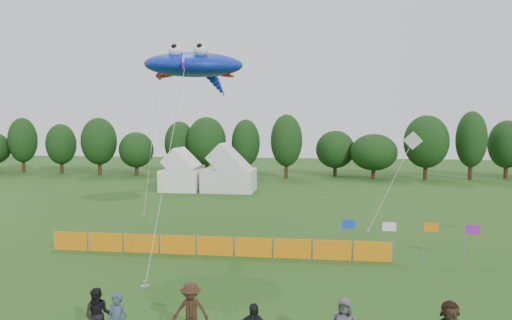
# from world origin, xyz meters

# --- Properties ---
(treeline) EXTENTS (104.57, 8.78, 8.36)m
(treeline) POSITION_xyz_m (1.61, 44.93, 4.18)
(treeline) COLOR #382314
(treeline) RESTS_ON ground
(tent_left) EXTENTS (4.01, 4.01, 3.54)m
(tent_left) POSITION_xyz_m (-11.02, 31.38, 1.79)
(tent_left) COLOR white
(tent_left) RESTS_ON ground
(tent_right) EXTENTS (5.29, 4.23, 3.74)m
(tent_right) POSITION_xyz_m (-6.07, 31.50, 1.89)
(tent_right) COLOR silver
(tent_right) RESTS_ON ground
(barrier_fence) EXTENTS (17.90, 0.06, 1.00)m
(barrier_fence) POSITION_xyz_m (-2.48, 8.59, 0.50)
(barrier_fence) COLOR orange
(barrier_fence) RESTS_ON ground
(flag_row) EXTENTS (6.73, 0.40, 1.95)m
(flag_row) POSITION_xyz_m (7.16, 9.08, 1.30)
(flag_row) COLOR gray
(flag_row) RESTS_ON ground
(spectator_b) EXTENTS (0.97, 0.83, 1.73)m
(spectator_b) POSITION_xyz_m (-4.02, -1.21, 0.86)
(spectator_b) COLOR black
(spectator_b) RESTS_ON ground
(spectator_c) EXTENTS (1.19, 0.72, 1.81)m
(spectator_c) POSITION_xyz_m (-1.22, -0.60, 0.91)
(spectator_c) COLOR #352015
(spectator_c) RESTS_ON ground
(stingray_kite) EXTENTS (6.57, 15.82, 11.25)m
(stingray_kite) POSITION_xyz_m (-4.30, 12.10, 10.20)
(stingray_kite) COLOR #0E2BD2
(stingray_kite) RESTS_ON ground
(small_kite_white) EXTENTS (4.90, 7.19, 6.30)m
(small_kite_white) POSITION_xyz_m (9.13, 20.31, 4.33)
(small_kite_white) COLOR silver
(small_kite_white) RESTS_ON ground
(small_kite_dark) EXTENTS (3.34, 12.05, 12.10)m
(small_kite_dark) POSITION_xyz_m (-11.66, 25.18, 7.10)
(small_kite_dark) COLOR black
(small_kite_dark) RESTS_ON ground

